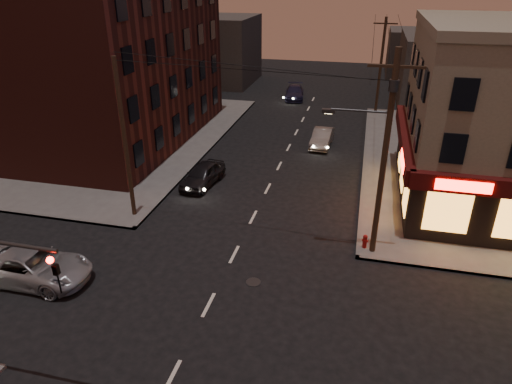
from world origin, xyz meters
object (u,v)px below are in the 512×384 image
(sedan_mid, at_px, (322,138))
(sedan_far, at_px, (295,92))
(sedan_near, at_px, (203,175))
(fire_hydrant, at_px, (365,241))
(suv_cross, at_px, (33,266))

(sedan_mid, height_order, sedan_far, sedan_far)
(sedan_mid, bearing_deg, sedan_far, 110.46)
(sedan_near, height_order, fire_hydrant, sedan_near)
(sedan_mid, bearing_deg, suv_cross, -114.44)
(sedan_far, bearing_deg, sedan_near, -102.92)
(sedan_mid, relative_size, sedan_far, 0.86)
(suv_cross, distance_m, sedan_near, 12.48)
(suv_cross, bearing_deg, sedan_near, -19.49)
(fire_hydrant, bearing_deg, sedan_far, 105.96)
(suv_cross, relative_size, fire_hydrant, 7.31)
(sedan_near, relative_size, fire_hydrant, 5.79)
(fire_hydrant, bearing_deg, sedan_mid, 104.30)
(suv_cross, distance_m, sedan_mid, 23.93)
(suv_cross, xyz_separation_m, sedan_mid, (10.96, 21.27, -0.06))
(sedan_far, relative_size, fire_hydrant, 6.55)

